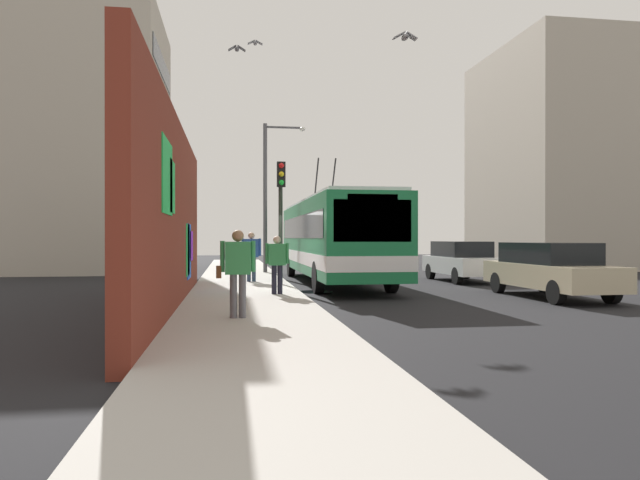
% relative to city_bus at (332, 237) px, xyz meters
% --- Properties ---
extents(ground_plane, '(80.00, 80.00, 0.00)m').
position_rel_city_bus_xyz_m(ground_plane, '(-3.41, 1.80, -1.75)').
color(ground_plane, black).
extents(sidewalk_slab, '(48.00, 3.20, 0.15)m').
position_rel_city_bus_xyz_m(sidewalk_slab, '(-3.41, 3.40, -1.68)').
color(sidewalk_slab, '#ADA8A0').
rests_on(sidewalk_slab, ground_plane).
extents(graffiti_wall, '(13.78, 0.32, 4.46)m').
position_rel_city_bus_xyz_m(graffiti_wall, '(-7.51, 5.15, 0.47)').
color(graffiti_wall, maroon).
rests_on(graffiti_wall, ground_plane).
extents(building_far_left, '(8.90, 7.22, 13.32)m').
position_rel_city_bus_xyz_m(building_far_left, '(9.97, 11.00, 4.91)').
color(building_far_left, '#B2A899').
rests_on(building_far_left, ground_plane).
extents(building_far_right, '(9.88, 7.54, 12.63)m').
position_rel_city_bus_xyz_m(building_far_right, '(9.65, -15.20, 4.56)').
color(building_far_right, '#B2A899').
rests_on(building_far_right, ground_plane).
extents(city_bus, '(12.60, 2.60, 4.92)m').
position_rel_city_bus_xyz_m(city_bus, '(0.00, 0.00, 0.00)').
color(city_bus, '#19723F').
rests_on(city_bus, ground_plane).
extents(parked_car_champagne, '(4.93, 1.77, 1.58)m').
position_rel_city_bus_xyz_m(parked_car_champagne, '(-6.24, -5.20, -0.92)').
color(parked_car_champagne, '#C6B793').
rests_on(parked_car_champagne, ground_plane).
extents(parked_car_white, '(4.36, 1.77, 1.58)m').
position_rel_city_bus_xyz_m(parked_car_white, '(0.10, -5.20, -0.92)').
color(parked_car_white, white).
rests_on(parked_car_white, ground_plane).
extents(pedestrian_midblock, '(0.24, 0.70, 1.77)m').
position_rel_city_bus_xyz_m(pedestrian_midblock, '(-0.69, 3.08, -0.55)').
color(pedestrian_midblock, '#2D3F59').
rests_on(pedestrian_midblock, sidewalk_slab).
extents(pedestrian_near_wall, '(0.23, 0.76, 1.72)m').
position_rel_city_bus_xyz_m(pedestrian_near_wall, '(-10.16, 3.69, -0.59)').
color(pedestrian_near_wall, '#595960').
rests_on(pedestrian_near_wall, sidewalk_slab).
extents(pedestrian_at_curb, '(0.22, 0.66, 1.62)m').
position_rel_city_bus_xyz_m(pedestrian_at_curb, '(-5.49, 2.54, -0.66)').
color(pedestrian_at_curb, '#1E1E2D').
rests_on(pedestrian_at_curb, sidewalk_slab).
extents(traffic_light, '(0.49, 0.28, 4.14)m').
position_rel_city_bus_xyz_m(traffic_light, '(-2.18, 2.15, 1.18)').
color(traffic_light, '#2D382D').
rests_on(traffic_light, sidewalk_slab).
extents(street_lamp, '(0.44, 1.95, 6.81)m').
position_rel_city_bus_xyz_m(street_lamp, '(4.95, 2.03, 2.31)').
color(street_lamp, '#4C4C51').
rests_on(street_lamp, sidewalk_slab).
extents(flying_pigeons, '(9.05, 4.33, 2.79)m').
position_rel_city_bus_xyz_m(flying_pigeons, '(-5.31, 2.58, 5.87)').
color(flying_pigeons, gray).
extents(curbside_puddle, '(1.18, 1.18, 0.00)m').
position_rel_city_bus_xyz_m(curbside_puddle, '(-3.41, 1.20, -1.75)').
color(curbside_puddle, black).
rests_on(curbside_puddle, ground_plane).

